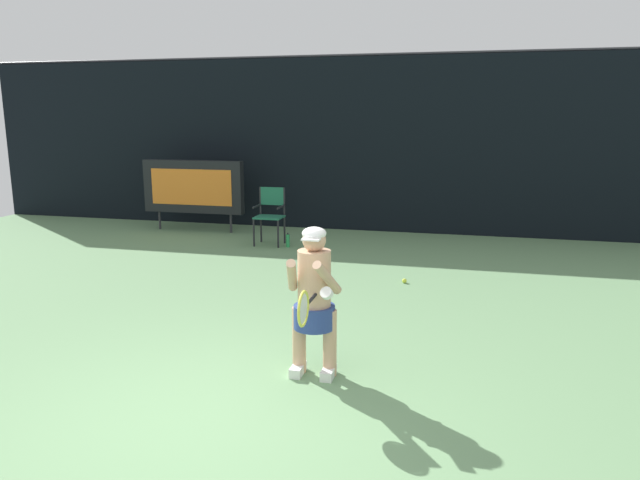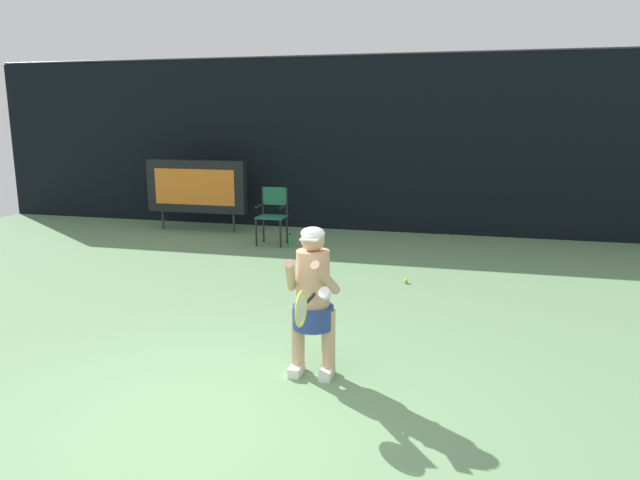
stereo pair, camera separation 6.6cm
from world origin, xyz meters
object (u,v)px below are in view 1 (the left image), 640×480
(umpire_chair, at_px, (270,212))
(scoreboard, at_px, (193,187))
(tennis_racket, at_px, (304,308))
(tennis_ball_loose, at_px, (404,281))
(tennis_player, at_px, (314,297))
(water_bottle, at_px, (288,241))

(umpire_chair, bearing_deg, scoreboard, 156.40)
(umpire_chair, xyz_separation_m, tennis_racket, (2.32, -5.97, 0.22))
(umpire_chair, distance_m, tennis_ball_loose, 3.52)
(tennis_player, distance_m, tennis_ball_loose, 3.47)
(water_bottle, height_order, tennis_racket, tennis_racket)
(water_bottle, bearing_deg, tennis_racket, -71.68)
(scoreboard, bearing_deg, tennis_ball_loose, -31.84)
(tennis_racket, bearing_deg, tennis_player, 81.11)
(scoreboard, bearing_deg, water_bottle, -23.54)
(water_bottle, bearing_deg, tennis_player, -70.46)
(scoreboard, xyz_separation_m, tennis_player, (4.26, -6.32, -0.18))
(tennis_player, height_order, tennis_racket, tennis_player)
(umpire_chair, bearing_deg, tennis_racket, -68.80)
(scoreboard, height_order, tennis_ball_loose, scoreboard)
(tennis_player, bearing_deg, water_bottle, 109.54)
(umpire_chair, height_order, tennis_racket, umpire_chair)
(water_bottle, xyz_separation_m, tennis_racket, (1.92, -5.80, 0.71))
(umpire_chair, relative_size, tennis_player, 0.76)
(water_bottle, height_order, tennis_ball_loose, water_bottle)
(scoreboard, relative_size, tennis_player, 1.54)
(tennis_player, relative_size, tennis_ball_loose, 21.03)
(tennis_player, relative_size, tennis_racket, 2.38)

